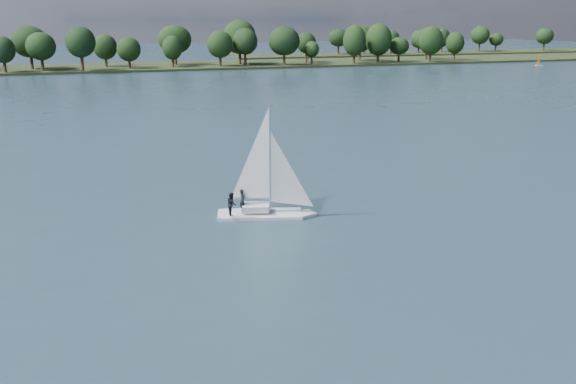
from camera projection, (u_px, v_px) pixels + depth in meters
The scene contains 6 objects.
ground at pixel (195, 110), 116.32m from camera, with size 700.00×700.00×0.00m, color #233342.
far_shore at pixel (126, 68), 217.99m from camera, with size 660.00×40.00×1.50m, color black.
far_shore_back at pixel (449, 53), 314.28m from camera, with size 220.00×30.00×1.40m, color black.
sailboat at pixel (261, 186), 52.58m from camera, with size 7.73×4.08×9.79m.
dinghy_orange at pixel (539, 63), 229.35m from camera, with size 2.67×1.10×4.23m.
treeline at pixel (52, 45), 205.67m from camera, with size 562.18×74.34×18.41m.
Camera 1 is at (-23.82, -14.95, 15.88)m, focal length 40.00 mm.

